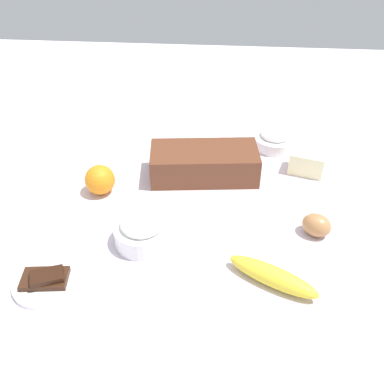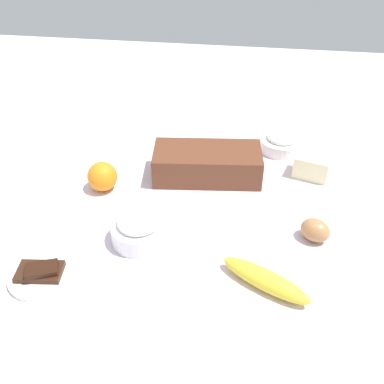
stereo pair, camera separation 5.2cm
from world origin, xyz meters
TOP-DOWN VIEW (x-y plane):
  - ground_plane at (0.00, 0.00)m, footprint 2.40×2.40m
  - loaf_pan at (0.02, 0.13)m, footprint 0.29×0.16m
  - flour_bowl at (-0.10, -0.14)m, footprint 0.12×0.12m
  - sugar_bowl at (0.22, 0.30)m, footprint 0.12×0.12m
  - banana at (0.18, -0.24)m, footprint 0.19×0.13m
  - orange_fruit at (-0.23, 0.03)m, footprint 0.08×0.08m
  - butter_block at (0.30, 0.17)m, footprint 0.10×0.09m
  - egg_near_butter at (0.29, -0.08)m, footprint 0.08×0.08m
  - chocolate_plate at (-0.27, -0.28)m, footprint 0.13×0.13m

SIDE VIEW (x-z plane):
  - ground_plane at x=0.00m, z-range -0.02..0.00m
  - chocolate_plate at x=-0.27m, z-range -0.01..0.03m
  - banana at x=0.18m, z-range 0.00..0.04m
  - sugar_bowl at x=0.22m, z-range 0.00..0.05m
  - egg_near_butter at x=0.29m, z-range 0.00..0.05m
  - butter_block at x=0.30m, z-range 0.00..0.06m
  - flour_bowl at x=-0.10m, z-range 0.00..0.07m
  - orange_fruit at x=-0.23m, z-range 0.00..0.08m
  - loaf_pan at x=0.02m, z-range 0.00..0.08m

